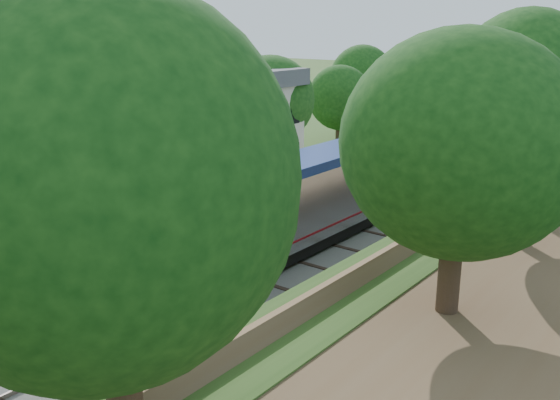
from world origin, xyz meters
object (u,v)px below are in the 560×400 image
Objects in this scene: signal_gantry at (554,96)px; signal_platform at (86,219)px; lamppost_far at (148,222)px; signal_farside at (420,198)px; station_building at (239,120)px; train at (559,107)px.

signal_gantry is 47.19m from signal_platform.
signal_platform is (0.75, -3.78, 1.22)m from lamppost_far.
signal_gantry reaches higher than signal_farside.
station_building is 22.83m from signal_farside.
station_building is at bearing 119.74° from lamppost_far.
signal_farside is (20.20, -10.64, -0.41)m from station_building.
signal_farside is (9.10, 11.24, -0.07)m from signal_platform.
lamppost_far is at bearing -60.26° from station_building.
station_building is 20.91m from lamppost_far.
train is at bearing 86.23° from lamppost_far.
signal_gantry is 43.59m from lamppost_far.
signal_gantry is at bearing 83.46° from signal_platform.
train is (14.00, 37.35, -1.77)m from station_building.
station_building is 1.57× the size of signal_platform.
station_building is 39.93m from train.
station_building reaches higher than lamppost_far.
signal_platform is at bearing -63.11° from station_building.
signal_platform reaches higher than train.
signal_farside reaches higher than train.
signal_gantry is 0.07× the size of train.
station_building is 1.48× the size of signal_farside.
station_building is 0.07× the size of train.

